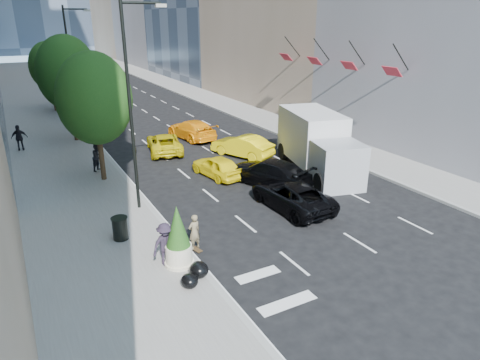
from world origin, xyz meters
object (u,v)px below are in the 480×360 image
box_truck (318,143)px  city_bus (82,98)px  skateboarder (194,234)px  planter_shrub (178,237)px  black_sedan_mercedes (269,172)px  trash_can (120,229)px  black_sedan_lincoln (292,195)px

box_truck → city_bus: bearing=125.8°
skateboarder → planter_shrub: size_ratio=0.62×
black_sedan_mercedes → trash_can: (-9.35, -2.66, -0.14)m
box_truck → trash_can: (-13.27, -3.25, -1.23)m
skateboarder → box_truck: (10.72, 5.49, 1.09)m
skateboarder → box_truck: bearing=-167.8°
skateboarder → black_sedan_lincoln: 6.32m
black_sedan_mercedes → planter_shrub: (-7.84, -5.82, 0.56)m
skateboarder → black_sedan_mercedes: black_sedan_mercedes is taller
planter_shrub → trash_can: bearing=115.5°
black_sedan_mercedes → trash_can: black_sedan_mercedes is taller
skateboarder → planter_shrub: (-1.04, -0.91, 0.57)m
black_sedan_mercedes → planter_shrub: bearing=18.8°
skateboarder → planter_shrub: bearing=26.3°
skateboarder → black_sedan_lincoln: skateboarder is taller
skateboarder → planter_shrub: 1.50m
trash_can → skateboarder: bearing=-41.3°
city_bus → planter_shrub: size_ratio=4.52×
skateboarder → trash_can: (-2.55, 2.25, -0.14)m
city_bus → planter_shrub: 31.92m
skateboarder → planter_shrub: planter_shrub is taller
black_sedan_lincoln → trash_can: black_sedan_lincoln is taller
city_bus → box_truck: 27.33m
box_truck → planter_shrub: size_ratio=3.24×
box_truck → black_sedan_mercedes: bearing=-157.0°
box_truck → planter_shrub: 13.41m
city_bus → planter_shrub: bearing=-97.6°
black_sedan_mercedes → trash_can: 9.72m
trash_can → black_sedan_mercedes: bearing=15.9°
skateboarder → box_truck: size_ratio=0.19×
trash_can → black_sedan_lincoln: bearing=-4.0°
black_sedan_lincoln → planter_shrub: size_ratio=2.04×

